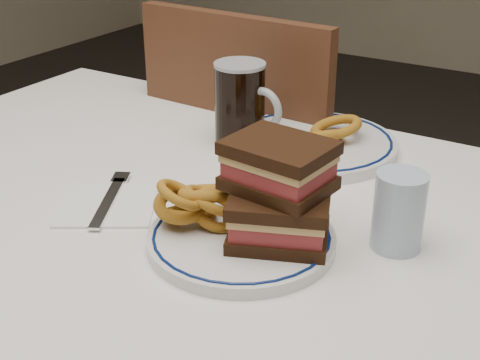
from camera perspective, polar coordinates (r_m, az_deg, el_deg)
The scene contains 11 objects.
dining_table at distance 1.10m, azimuth -4.44°, elevation -6.13°, with size 1.27×0.87×0.75m.
chair_far at distance 1.57m, azimuth 2.00°, elevation -1.00°, with size 0.46×0.46×0.95m.
main_plate at distance 0.90m, azimuth 0.13°, elevation -5.02°, with size 0.25×0.25×0.02m.
reuben_sandwich at distance 0.86m, azimuth 3.34°, elevation -1.03°, with size 0.16×0.15×0.13m.
onion_rings_main at distance 0.91m, azimuth -3.48°, elevation -1.96°, with size 0.12×0.12×0.09m.
ketchup_ramekin at distance 0.98m, azimuth 1.97°, elevation -0.78°, with size 0.06×0.06×0.03m.
beer_mug at distance 1.20m, azimuth 0.11°, elevation 6.49°, with size 0.14×0.09×0.15m.
water_glass at distance 0.90m, azimuth 13.39°, elevation -2.61°, with size 0.07×0.07×0.11m, color #A5BCD5.
far_plate at distance 1.20m, azimuth 6.22°, elevation 3.13°, with size 0.30×0.30×0.02m.
onion_rings_far at distance 1.20m, azimuth 7.44°, elevation 4.12°, with size 0.12×0.12×0.07m.
napkin_fork at distance 1.03m, azimuth -11.16°, elevation -1.95°, with size 0.19×0.20×0.01m.
Camera 1 is at (0.56, -0.75, 1.22)m, focal length 50.00 mm.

